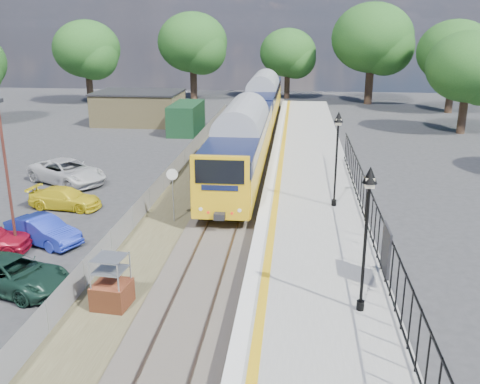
# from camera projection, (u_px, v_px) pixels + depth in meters

# --- Properties ---
(ground) EXTENTS (120.00, 120.00, 0.00)m
(ground) POSITION_uv_depth(u_px,v_px,m) (207.00, 271.00, 21.18)
(ground) COLOR #2D2D30
(ground) RESTS_ON ground
(track_bed) EXTENTS (5.90, 80.00, 0.29)m
(track_bed) POSITION_uv_depth(u_px,v_px,m) (226.00, 195.00, 30.38)
(track_bed) COLOR #473F38
(track_bed) RESTS_ON ground
(platform) EXTENTS (5.00, 70.00, 0.90)m
(platform) POSITION_uv_depth(u_px,v_px,m) (310.00, 201.00, 28.21)
(platform) COLOR gray
(platform) RESTS_ON ground
(platform_edge) EXTENTS (0.90, 70.00, 0.01)m
(platform_edge) POSITION_uv_depth(u_px,v_px,m) (271.00, 191.00, 28.28)
(platform_edge) COLOR silver
(platform_edge) RESTS_ON platform
(victorian_lamp_south) EXTENTS (0.44, 0.44, 4.60)m
(victorian_lamp_south) POSITION_uv_depth(u_px,v_px,m) (368.00, 206.00, 15.54)
(victorian_lamp_south) COLOR black
(victorian_lamp_south) RESTS_ON platform
(victorian_lamp_north) EXTENTS (0.44, 0.44, 4.60)m
(victorian_lamp_north) POSITION_uv_depth(u_px,v_px,m) (338.00, 137.00, 25.05)
(victorian_lamp_north) COLOR black
(victorian_lamp_north) RESTS_ON platform
(palisade_fence) EXTENTS (0.12, 26.00, 2.00)m
(palisade_fence) POSITION_uv_depth(u_px,v_px,m) (371.00, 214.00, 22.09)
(palisade_fence) COLOR black
(palisade_fence) RESTS_ON platform
(wire_fence) EXTENTS (0.06, 52.00, 1.20)m
(wire_fence) POSITION_uv_depth(u_px,v_px,m) (171.00, 173.00, 32.81)
(wire_fence) COLOR #999EA3
(wire_fence) RESTS_ON ground
(outbuilding) EXTENTS (10.80, 10.10, 3.12)m
(outbuilding) POSITION_uv_depth(u_px,v_px,m) (148.00, 109.00, 51.42)
(outbuilding) COLOR #948453
(outbuilding) RESTS_ON ground
(tree_line) EXTENTS (56.80, 43.80, 11.88)m
(tree_line) POSITION_uv_depth(u_px,v_px,m) (281.00, 50.00, 58.89)
(tree_line) COLOR #332319
(tree_line) RESTS_ON ground
(train) EXTENTS (2.82, 40.83, 3.51)m
(train) POSITION_uv_depth(u_px,v_px,m) (255.00, 114.00, 43.56)
(train) COLOR gold
(train) RESTS_ON ground
(brick_plinth) EXTENTS (1.30, 1.30, 1.91)m
(brick_plinth) POSITION_uv_depth(u_px,v_px,m) (111.00, 283.00, 18.23)
(brick_plinth) COLOR brown
(brick_plinth) RESTS_ON ground
(speed_sign) EXTENTS (0.55, 0.13, 2.75)m
(speed_sign) POSITION_uv_depth(u_px,v_px,m) (173.00, 186.00, 25.81)
(speed_sign) COLOR #999EA3
(speed_sign) RESTS_ON ground
(carpark_lamp) EXTENTS (0.25, 0.50, 6.55)m
(carpark_lamp) POSITION_uv_depth(u_px,v_px,m) (6.00, 168.00, 21.80)
(carpark_lamp) COLOR #51231B
(carpark_lamp) RESTS_ON ground
(car_green) EXTENTS (4.85, 3.25, 1.24)m
(car_green) POSITION_uv_depth(u_px,v_px,m) (13.00, 274.00, 19.57)
(car_green) COLOR #163127
(car_green) RESTS_ON ground
(car_blue) EXTENTS (3.94, 2.73, 1.23)m
(car_blue) POSITION_uv_depth(u_px,v_px,m) (43.00, 231.00, 23.67)
(car_blue) COLOR #1C2EA9
(car_blue) RESTS_ON ground
(car_yellow) EXTENTS (4.02, 2.00, 1.12)m
(car_yellow) POSITION_uv_depth(u_px,v_px,m) (65.00, 198.00, 28.26)
(car_yellow) COLOR yellow
(car_yellow) RESTS_ON ground
(car_white) EXTENTS (5.79, 4.71, 1.47)m
(car_white) POSITION_uv_depth(u_px,v_px,m) (67.00, 172.00, 32.65)
(car_white) COLOR silver
(car_white) RESTS_ON ground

